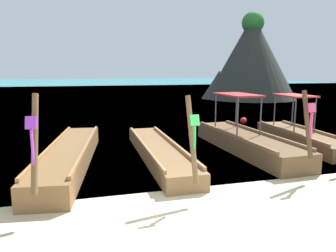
{
  "coord_description": "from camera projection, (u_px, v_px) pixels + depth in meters",
  "views": [
    {
      "loc": [
        -2.42,
        -4.72,
        2.87
      ],
      "look_at": [
        0.0,
        4.25,
        1.23
      ],
      "focal_mm": 33.26,
      "sensor_mm": 36.0,
      "label": 1
    }
  ],
  "objects": [
    {
      "name": "ground",
      "position": [
        229.0,
        233.0,
        5.6
      ],
      "size": [
        120.0,
        120.0,
        0.0
      ],
      "primitive_type": "plane",
      "color": "beige"
    },
    {
      "name": "longtail_boat_violet_ribbon",
      "position": [
        70.0,
        156.0,
        9.54
      ],
      "size": [
        1.99,
        7.16,
        2.46
      ],
      "color": "brown",
      "rests_on": "ground"
    },
    {
      "name": "longtail_boat_orange_ribbon",
      "position": [
        302.0,
        137.0,
        12.29
      ],
      "size": [
        1.7,
        5.86,
        2.6
      ],
      "color": "brown",
      "rests_on": "ground"
    },
    {
      "name": "longtail_boat_pink_ribbon",
      "position": [
        246.0,
        142.0,
        11.25
      ],
      "size": [
        1.5,
        6.22,
        2.39
      ],
      "color": "brown",
      "rests_on": "ground"
    },
    {
      "name": "longtail_boat_green_ribbon",
      "position": [
        159.0,
        152.0,
        10.31
      ],
      "size": [
        1.15,
        6.97,
        2.34
      ],
      "color": "brown",
      "rests_on": "ground"
    },
    {
      "name": "mooring_buoy_near",
      "position": [
        244.0,
        121.0,
        17.13
      ],
      "size": [
        0.36,
        0.36,
        0.36
      ],
      "color": "red",
      "rests_on": "sea_water"
    },
    {
      "name": "sea_water",
      "position": [
        96.0,
        85.0,
        64.8
      ],
      "size": [
        120.0,
        120.0,
        0.0
      ],
      "primitive_type": "plane",
      "color": "teal",
      "rests_on": "ground"
    },
    {
      "name": "karst_rock",
      "position": [
        250.0,
        58.0,
        32.29
      ],
      "size": [
        9.56,
        9.24,
        8.88
      ],
      "color": "#2D302B",
      "rests_on": "ground"
    }
  ]
}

